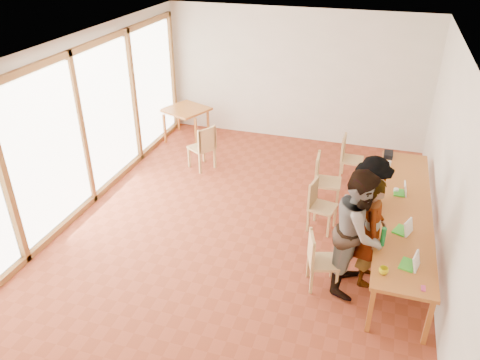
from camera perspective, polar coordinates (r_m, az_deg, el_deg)
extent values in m
plane|color=brown|center=(8.04, 0.55, -5.80)|extent=(8.00, 8.00, 0.00)
cube|color=beige|center=(10.94, 6.78, 12.43)|extent=(6.00, 0.10, 3.00)
cube|color=beige|center=(4.30, -15.76, -18.36)|extent=(6.00, 0.10, 3.00)
cube|color=beige|center=(7.13, 24.38, 0.55)|extent=(0.10, 8.00, 3.00)
cube|color=white|center=(8.54, -18.90, 6.22)|extent=(0.10, 8.00, 3.00)
cube|color=white|center=(6.78, 0.67, 15.64)|extent=(6.00, 8.00, 0.04)
cube|color=#A65B24|center=(7.61, 19.40, -3.35)|extent=(0.80, 4.00, 0.05)
cube|color=#A65B24|center=(6.25, 15.61, -15.05)|extent=(0.06, 0.06, 0.70)
cube|color=#A65B24|center=(9.47, 17.03, 1.06)|extent=(0.06, 0.06, 0.70)
cube|color=#A65B24|center=(6.32, 21.96, -15.80)|extent=(0.06, 0.06, 0.70)
cube|color=#A65B24|center=(9.52, 21.08, 0.47)|extent=(0.06, 0.06, 0.70)
cube|color=#A65B24|center=(11.13, -6.61, 8.52)|extent=(0.90, 0.90, 0.05)
cube|color=#A65B24|center=(11.10, -9.16, 6.20)|extent=(0.05, 0.05, 0.70)
cube|color=#A65B24|center=(11.75, -7.52, 7.63)|extent=(0.05, 0.05, 0.70)
cube|color=#A65B24|center=(10.80, -5.40, 5.77)|extent=(0.05, 0.05, 0.70)
cube|color=#A65B24|center=(11.46, -3.93, 7.25)|extent=(0.05, 0.05, 0.70)
cube|color=tan|center=(6.74, 10.11, -9.80)|extent=(0.50, 0.50, 0.04)
cube|color=tan|center=(6.57, 8.70, -8.27)|extent=(0.15, 0.40, 0.42)
cube|color=tan|center=(7.90, 10.04, -3.32)|extent=(0.48, 0.48, 0.04)
cube|color=tan|center=(7.82, 8.90, -1.53)|extent=(0.11, 0.41, 0.43)
cube|color=tan|center=(8.56, 10.66, -0.29)|extent=(0.48, 0.48, 0.04)
cube|color=tan|center=(8.44, 9.41, 1.44)|extent=(0.07, 0.46, 0.48)
cube|color=tan|center=(9.56, 13.49, 2.42)|extent=(0.43, 0.43, 0.04)
cube|color=tan|center=(9.47, 12.50, 3.91)|extent=(0.05, 0.43, 0.44)
cube|color=tan|center=(9.78, -4.72, 3.95)|extent=(0.62, 0.62, 0.04)
cube|color=tan|center=(9.53, -4.05, 4.96)|extent=(0.27, 0.40, 0.47)
imported|color=gray|center=(6.75, 15.66, -6.07)|extent=(0.44, 0.63, 1.66)
imported|color=gray|center=(6.56, 14.27, -6.05)|extent=(0.81, 0.98, 1.84)
imported|color=gray|center=(7.50, 15.53, -2.73)|extent=(0.76, 1.10, 1.55)
cube|color=green|center=(6.41, 19.77, -9.69)|extent=(0.24, 0.29, 0.03)
cube|color=white|center=(6.34, 20.71, -9.25)|extent=(0.13, 0.25, 0.21)
cube|color=green|center=(7.02, 19.06, -5.82)|extent=(0.27, 0.30, 0.03)
cube|color=white|center=(6.95, 19.86, -5.44)|extent=(0.16, 0.24, 0.21)
cube|color=green|center=(7.95, 18.82, -1.47)|extent=(0.17, 0.24, 0.02)
cube|color=white|center=(7.91, 19.52, -1.01)|extent=(0.07, 0.22, 0.20)
imported|color=#C4B70B|center=(6.16, 17.10, -10.52)|extent=(0.15, 0.15, 0.09)
cylinder|color=#187933|center=(6.59, 17.05, -6.64)|extent=(0.07, 0.07, 0.28)
cylinder|color=silver|center=(8.78, 17.72, 1.94)|extent=(0.07, 0.07, 0.09)
cylinder|color=white|center=(7.97, 18.49, -1.19)|extent=(0.08, 0.08, 0.06)
cube|color=#CA356E|center=(6.12, 21.44, -12.20)|extent=(0.05, 0.10, 0.01)
cube|color=black|center=(9.11, 17.64, 2.97)|extent=(0.16, 0.26, 0.09)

